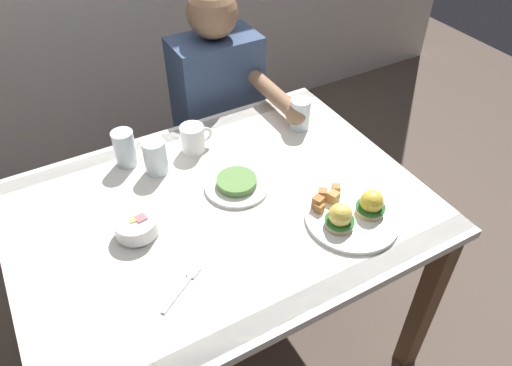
# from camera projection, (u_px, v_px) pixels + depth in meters

# --- Properties ---
(ground_plane) EXTENTS (6.00, 6.00, 0.00)m
(ground_plane) POSITION_uv_depth(u_px,v_px,m) (229.00, 340.00, 1.93)
(ground_plane) COLOR brown
(dining_table) EXTENTS (1.20, 0.90, 0.74)m
(dining_table) POSITION_uv_depth(u_px,v_px,m) (222.00, 231.00, 1.51)
(dining_table) COLOR white
(dining_table) RESTS_ON ground_plane
(eggs_benedict_plate) EXTENTS (0.27, 0.27, 0.09)m
(eggs_benedict_plate) POSITION_uv_depth(u_px,v_px,m) (352.00, 214.00, 1.38)
(eggs_benedict_plate) COLOR white
(eggs_benedict_plate) RESTS_ON dining_table
(fruit_bowl) EXTENTS (0.12, 0.12, 0.06)m
(fruit_bowl) POSITION_uv_depth(u_px,v_px,m) (137.00, 226.00, 1.34)
(fruit_bowl) COLOR white
(fruit_bowl) RESTS_ON dining_table
(coffee_mug) EXTENTS (0.11, 0.08, 0.09)m
(coffee_mug) POSITION_uv_depth(u_px,v_px,m) (193.00, 138.00, 1.62)
(coffee_mug) COLOR white
(coffee_mug) RESTS_ON dining_table
(fork) EXTENTS (0.14, 0.10, 0.00)m
(fork) POSITION_uv_depth(u_px,v_px,m) (183.00, 286.00, 1.22)
(fork) COLOR silver
(fork) RESTS_ON dining_table
(water_glass_near) EXTENTS (0.07, 0.07, 0.12)m
(water_glass_near) POSITION_uv_depth(u_px,v_px,m) (125.00, 150.00, 1.56)
(water_glass_near) COLOR silver
(water_glass_near) RESTS_ON dining_table
(water_glass_far) EXTENTS (0.07, 0.07, 0.12)m
(water_glass_far) POSITION_uv_depth(u_px,v_px,m) (156.00, 159.00, 1.53)
(water_glass_far) COLOR silver
(water_glass_far) RESTS_ON dining_table
(water_glass_extra) EXTENTS (0.07, 0.07, 0.11)m
(water_glass_extra) POSITION_uv_depth(u_px,v_px,m) (300.00, 115.00, 1.72)
(water_glass_extra) COLOR silver
(water_glass_extra) RESTS_ON dining_table
(side_plate) EXTENTS (0.20, 0.20, 0.04)m
(side_plate) POSITION_uv_depth(u_px,v_px,m) (237.00, 184.00, 1.50)
(side_plate) COLOR white
(side_plate) RESTS_ON dining_table
(diner_person) EXTENTS (0.34, 0.54, 1.14)m
(diner_person) POSITION_uv_depth(u_px,v_px,m) (222.00, 109.00, 2.00)
(diner_person) COLOR #33333D
(diner_person) RESTS_ON ground_plane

